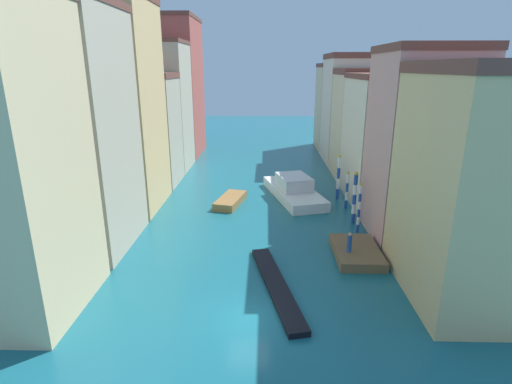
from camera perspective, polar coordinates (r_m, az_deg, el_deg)
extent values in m
plane|color=#196070|center=(46.55, 0.21, -0.05)|extent=(154.00, 154.00, 0.00)
cube|color=beige|center=(25.89, -32.55, 3.15)|extent=(6.95, 8.02, 17.62)
cube|color=#BCB299|center=(33.61, -24.25, 7.52)|extent=(6.95, 9.02, 18.15)
cube|color=brown|center=(33.55, -26.39, 23.42)|extent=(7.09, 9.21, 0.57)
cube|color=#DBB77A|center=(42.32, -18.88, 11.07)|extent=(6.95, 9.06, 19.93)
cube|color=#BCB299|center=(50.88, -15.22, 8.23)|extent=(6.95, 7.24, 12.75)
cube|color=brown|center=(50.32, -15.85, 15.77)|extent=(7.09, 7.39, 0.64)
cube|color=#BCB299|center=(58.21, -13.20, 11.58)|extent=(6.95, 8.21, 17.01)
cube|color=brown|center=(58.04, -13.83, 20.19)|extent=(7.09, 8.38, 0.49)
cube|color=#B25147|center=(67.86, -11.19, 14.20)|extent=(6.95, 11.45, 21.06)
cube|color=brown|center=(68.18, -11.76, 23.29)|extent=(7.09, 11.68, 0.56)
cube|color=#DBB77A|center=(27.32, 28.69, 0.04)|extent=(6.95, 10.21, 13.63)
cube|color=brown|center=(26.37, 31.02, 15.11)|extent=(7.09, 10.41, 0.74)
cube|color=tan|center=(35.49, 22.22, 5.68)|extent=(6.95, 8.05, 15.08)
cube|color=brown|center=(34.93, 23.76, 18.36)|extent=(7.09, 8.22, 0.61)
cube|color=beige|center=(44.94, 17.76, 6.93)|extent=(6.95, 11.00, 12.86)
cube|color=brown|center=(44.31, 18.58, 15.49)|extent=(7.09, 11.22, 0.57)
cube|color=beige|center=(54.34, 14.96, 9.00)|extent=(6.95, 8.40, 13.12)
cube|color=brown|center=(53.84, 15.56, 16.32)|extent=(7.09, 8.57, 0.79)
cube|color=beige|center=(63.52, 13.08, 11.21)|extent=(6.95, 10.02, 15.18)
cube|color=brown|center=(63.22, 13.59, 18.42)|extent=(7.09, 10.22, 0.79)
cube|color=beige|center=(72.96, 11.57, 11.60)|extent=(6.95, 8.73, 14.02)
cube|color=brown|center=(72.63, 11.94, 17.36)|extent=(7.09, 8.90, 0.64)
cube|color=brown|center=(32.04, 14.20, -8.32)|extent=(3.39, 5.53, 0.71)
cylinder|color=#234C93|center=(30.86, 13.24, -7.23)|extent=(0.36, 0.36, 1.28)
sphere|color=tan|center=(30.55, 13.34, -5.92)|extent=(0.26, 0.26, 0.26)
cylinder|color=#1E479E|center=(36.52, 14.34, -5.05)|extent=(0.26, 0.26, 0.72)
cylinder|color=white|center=(36.26, 14.43, -4.00)|extent=(0.26, 0.26, 0.72)
cylinder|color=#1E479E|center=(36.01, 14.51, -2.93)|extent=(0.26, 0.26, 0.72)
cylinder|color=white|center=(35.77, 14.60, -1.85)|extent=(0.26, 0.26, 0.72)
cylinder|color=#1E479E|center=(35.55, 14.69, -0.75)|extent=(0.26, 0.26, 0.72)
cylinder|color=white|center=(35.34, 14.77, 0.35)|extent=(0.26, 0.26, 0.72)
sphere|color=gold|center=(35.21, 14.83, 1.07)|extent=(0.28, 0.28, 0.28)
cylinder|color=#1E479E|center=(38.49, 13.72, -3.65)|extent=(0.35, 0.35, 0.93)
cylinder|color=white|center=(38.17, 13.82, -2.35)|extent=(0.35, 0.35, 0.93)
cylinder|color=#1E479E|center=(37.88, 13.92, -1.02)|extent=(0.35, 0.35, 0.93)
cylinder|color=white|center=(37.60, 14.02, 0.33)|extent=(0.35, 0.35, 0.93)
cylinder|color=#1E479E|center=(37.35, 14.13, 1.69)|extent=(0.35, 0.35, 0.93)
sphere|color=gold|center=(37.19, 14.20, 2.59)|extent=(0.39, 0.39, 0.39)
cylinder|color=#1E479E|center=(42.14, 12.77, -1.73)|extent=(0.28, 0.28, 0.92)
cylinder|color=white|center=(41.86, 12.85, -0.54)|extent=(0.28, 0.28, 0.92)
cylinder|color=#1E479E|center=(41.59, 12.93, 0.66)|extent=(0.28, 0.28, 0.92)
cylinder|color=white|center=(41.34, 13.02, 1.89)|extent=(0.28, 0.28, 0.92)
sphere|color=gold|center=(41.19, 13.07, 2.65)|extent=(0.30, 0.30, 0.30)
cylinder|color=#1E479E|center=(44.99, 11.58, -0.25)|extent=(0.32, 0.32, 1.18)
cylinder|color=white|center=(44.65, 11.68, 1.19)|extent=(0.32, 0.32, 1.18)
cylinder|color=#1E479E|center=(44.34, 11.77, 2.66)|extent=(0.32, 0.32, 1.18)
cylinder|color=white|center=(44.06, 11.86, 4.15)|extent=(0.32, 0.32, 1.18)
sphere|color=gold|center=(43.91, 11.92, 5.06)|extent=(0.35, 0.35, 0.35)
cylinder|color=#1E479E|center=(47.41, 11.56, 0.55)|extent=(0.25, 0.25, 1.01)
cylinder|color=white|center=(47.13, 11.63, 1.73)|extent=(0.25, 0.25, 1.01)
cylinder|color=#1E479E|center=(46.87, 11.71, 2.92)|extent=(0.25, 0.25, 1.01)
cylinder|color=white|center=(46.63, 11.78, 4.13)|extent=(0.25, 0.25, 1.01)
sphere|color=gold|center=(46.50, 11.83, 4.86)|extent=(0.28, 0.28, 0.28)
cube|color=white|center=(44.86, 5.41, -0.11)|extent=(6.82, 12.00, 1.05)
cube|color=silver|center=(44.50, 5.46, 1.42)|extent=(4.20, 5.08, 1.45)
cube|color=black|center=(27.05, 2.93, -13.25)|extent=(3.56, 10.53, 0.38)
cube|color=olive|center=(42.59, -3.69, -1.21)|extent=(3.31, 5.74, 0.79)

